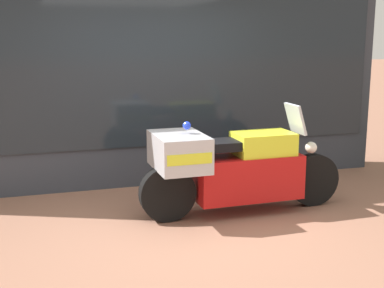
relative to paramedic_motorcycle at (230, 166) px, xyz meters
name	(u,v)px	position (x,y,z in m)	size (l,w,h in m)	color
ground_plane	(190,231)	(-0.59, -0.40, -0.56)	(60.00, 60.00, 0.00)	#8E604C
shop_building	(118,37)	(-0.96, 1.59, 1.41)	(6.72, 0.55, 3.93)	#333842
window_display	(168,146)	(-0.30, 1.63, -0.08)	(5.53, 0.30, 2.05)	slate
paramedic_motorcycle	(230,166)	(0.00, 0.00, 0.00)	(2.43, 0.78, 1.24)	black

